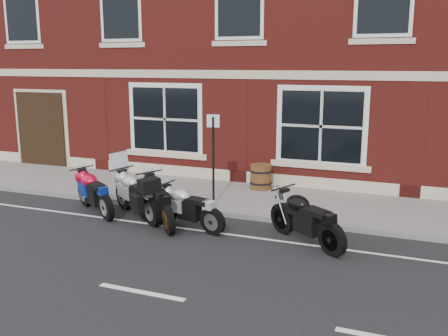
# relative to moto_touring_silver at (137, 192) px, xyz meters

# --- Properties ---
(ground) EXTENTS (80.00, 80.00, 0.00)m
(ground) POSITION_rel_moto_touring_silver_xyz_m (2.26, -0.63, -0.62)
(ground) COLOR black
(ground) RESTS_ON ground
(sidewalk) EXTENTS (30.00, 3.00, 0.12)m
(sidewalk) POSITION_rel_moto_touring_silver_xyz_m (2.26, 2.37, -0.56)
(sidewalk) COLOR slate
(sidewalk) RESTS_ON ground
(kerb) EXTENTS (30.00, 0.16, 0.12)m
(kerb) POSITION_rel_moto_touring_silver_xyz_m (2.26, 0.79, -0.56)
(kerb) COLOR slate
(kerb) RESTS_ON ground
(pub_building) EXTENTS (24.00, 12.00, 12.00)m
(pub_building) POSITION_rel_moto_touring_silver_xyz_m (2.26, 9.87, 5.38)
(pub_building) COLOR maroon
(pub_building) RESTS_ON ground
(moto_touring_silver) EXTENTS (2.01, 1.43, 1.53)m
(moto_touring_silver) POSITION_rel_moto_touring_silver_xyz_m (0.00, 0.00, 0.00)
(moto_touring_silver) COLOR black
(moto_touring_silver) RESTS_ON ground
(moto_sport_red) EXTENTS (1.90, 1.35, 0.99)m
(moto_sport_red) POSITION_rel_moto_touring_silver_xyz_m (-1.17, -0.09, -0.05)
(moto_sport_red) COLOR black
(moto_sport_red) RESTS_ON ground
(moto_sport_black) EXTENTS (1.66, 1.81, 1.04)m
(moto_sport_black) POSITION_rel_moto_touring_silver_xyz_m (0.80, -0.25, -0.03)
(moto_sport_black) COLOR black
(moto_sport_black) RESTS_ON ground
(moto_sport_silver) EXTENTS (2.01, 0.70, 0.93)m
(moto_sport_silver) POSITION_rel_moto_touring_silver_xyz_m (1.56, -0.34, -0.09)
(moto_sport_silver) COLOR black
(moto_sport_silver) RESTS_ON ground
(moto_naked_black) EXTENTS (1.89, 1.48, 1.02)m
(moto_naked_black) POSITION_rel_moto_touring_silver_xyz_m (4.29, -0.32, -0.04)
(moto_naked_black) COLOR black
(moto_naked_black) RESTS_ON ground
(barrel_planter) EXTENTS (0.65, 0.65, 0.72)m
(barrel_planter) POSITION_rel_moto_touring_silver_xyz_m (2.16, 3.33, -0.14)
(barrel_planter) COLOR #422211
(barrel_planter) RESTS_ON sidewalk
(parking_sign) EXTENTS (0.32, 0.10, 2.32)m
(parking_sign) POSITION_rel_moto_touring_silver_xyz_m (1.42, 1.51, 0.84)
(parking_sign) COLOR black
(parking_sign) RESTS_ON sidewalk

